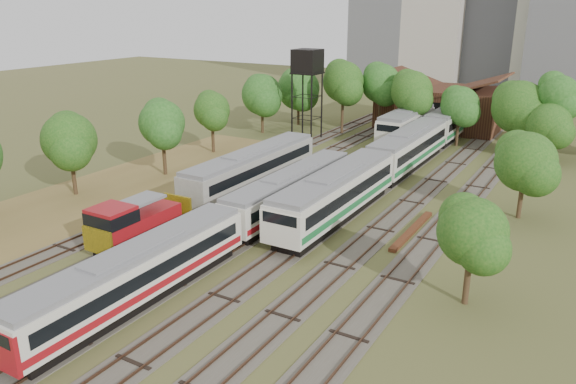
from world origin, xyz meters
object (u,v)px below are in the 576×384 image
Objects in this scene: railcar_red_set at (227,225)px; shunter_locomotive at (132,225)px; water_tower at (307,64)px; railcar_green_set at (408,149)px.

shunter_locomotive reaches higher than railcar_red_set.
water_tower reaches higher than railcar_red_set.
railcar_green_set is 31.17m from shunter_locomotive.
railcar_red_set is 3.09× the size of water_tower.
water_tower is (-5.68, 36.05, 7.76)m from shunter_locomotive.
railcar_red_set is at bearing -98.61° from railcar_green_set.
railcar_red_set is at bearing 27.30° from shunter_locomotive.
railcar_green_set is 4.65× the size of water_tower.
railcar_red_set is at bearing -70.48° from water_tower.
water_tower reaches higher than shunter_locomotive.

